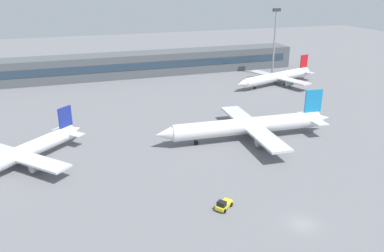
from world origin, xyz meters
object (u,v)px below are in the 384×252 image
(airplane_near, at_px, (247,126))
(airplane_far, at_px, (277,77))
(airplane_mid, at_px, (14,157))
(floodlight_tower_west, at_px, (275,38))
(baggage_tug_yellow, at_px, (223,205))

(airplane_near, xyz_separation_m, airplane_far, (33.67, 43.94, -0.50))
(airplane_mid, relative_size, floodlight_tower_west, 1.12)
(baggage_tug_yellow, relative_size, floodlight_tower_west, 0.14)
(airplane_mid, height_order, baggage_tug_yellow, airplane_mid)
(airplane_mid, relative_size, baggage_tug_yellow, 7.88)
(airplane_mid, xyz_separation_m, floodlight_tower_west, (91.27, 56.23, 12.35))
(airplane_far, bearing_deg, airplane_mid, -153.13)
(airplane_near, distance_m, airplane_mid, 51.99)
(airplane_far, xyz_separation_m, baggage_tug_yellow, (-51.12, -70.62, -2.10))
(airplane_mid, bearing_deg, baggage_tug_yellow, -38.24)
(airplane_near, bearing_deg, airplane_mid, 179.40)
(baggage_tug_yellow, xyz_separation_m, floodlight_tower_west, (56.73, 83.45, 14.38))
(airplane_mid, distance_m, baggage_tug_yellow, 44.02)
(airplane_near, height_order, baggage_tug_yellow, airplane_near)
(airplane_near, xyz_separation_m, floodlight_tower_west, (39.28, 56.77, 11.78))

